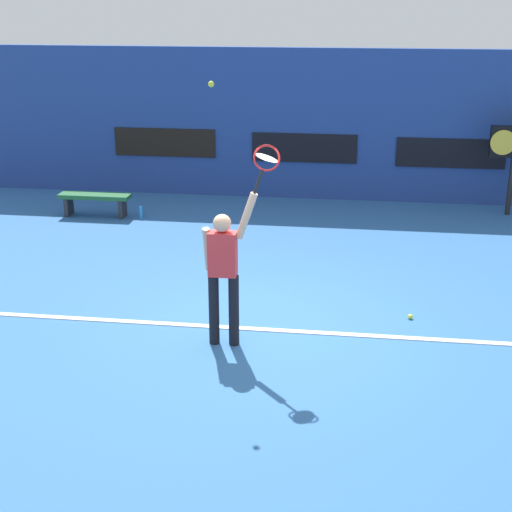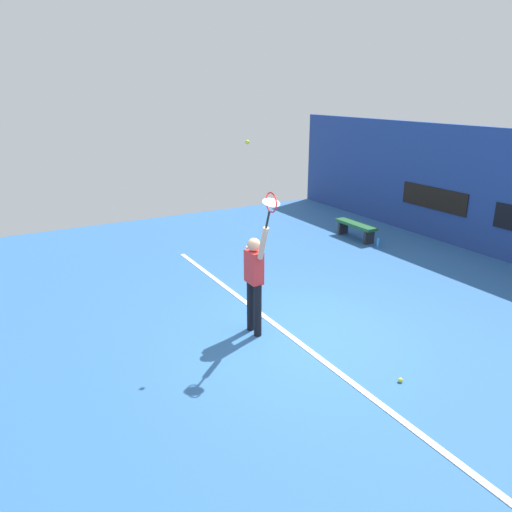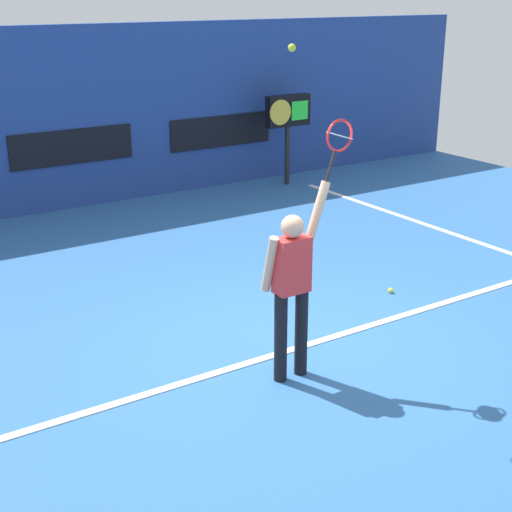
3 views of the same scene
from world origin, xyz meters
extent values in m
plane|color=#2D609E|center=(0.00, 0.00, 0.00)|extent=(18.00, 18.00, 0.00)
cube|color=navy|center=(0.00, 6.62, 1.56)|extent=(18.00, 0.20, 3.12)
cube|color=black|center=(0.00, 6.50, 1.09)|extent=(2.20, 0.03, 0.60)
cube|color=black|center=(-3.00, 6.50, 1.13)|extent=(2.20, 0.03, 0.60)
cube|color=black|center=(3.00, 6.50, 1.07)|extent=(2.20, 0.03, 0.60)
cube|color=white|center=(0.00, -0.13, 0.01)|extent=(10.00, 0.10, 0.01)
cylinder|color=black|center=(-0.57, -0.59, 0.46)|extent=(0.13, 0.13, 0.92)
cylinder|color=black|center=(-0.32, -0.59, 0.46)|extent=(0.13, 0.13, 0.92)
cube|color=red|center=(-0.45, -0.59, 1.20)|extent=(0.34, 0.20, 0.55)
sphere|color=#D8A884|center=(-0.45, -0.59, 1.58)|extent=(0.22, 0.22, 0.22)
cylinder|color=#D8A884|center=(-0.15, -0.59, 1.68)|extent=(0.27, 0.09, 0.58)
cylinder|color=#D8A884|center=(-0.65, -0.51, 1.22)|extent=(0.09, 0.23, 0.58)
cylinder|color=black|center=(-0.01, -0.59, 2.10)|extent=(0.13, 0.03, 0.30)
torus|color=red|center=(0.08, -0.59, 2.38)|extent=(0.40, 0.02, 0.40)
cylinder|color=silver|center=(0.08, -0.59, 2.38)|extent=(0.25, 0.27, 0.09)
sphere|color=#CCE033|center=(-0.53, -0.66, 3.21)|extent=(0.07, 0.07, 0.07)
cylinder|color=black|center=(4.12, 5.85, 0.58)|extent=(0.10, 0.10, 1.15)
cylinder|color=gold|center=(3.87, 5.75, 1.45)|extent=(0.48, 0.02, 0.48)
cube|color=#1E592D|center=(-3.95, 4.62, 0.41)|extent=(1.40, 0.36, 0.08)
cube|color=#262628|center=(-4.50, 4.62, 0.18)|extent=(0.08, 0.32, 0.37)
cube|color=#262628|center=(-3.40, 4.62, 0.18)|extent=(0.08, 0.32, 0.37)
cylinder|color=#338CD8|center=(-3.03, 4.62, 0.12)|extent=(0.07, 0.07, 0.24)
sphere|color=#CCE033|center=(1.92, 0.49, 0.03)|extent=(0.07, 0.07, 0.07)
camera|label=1|loc=(1.10, -8.86, 4.15)|focal=51.98mm
camera|label=2|loc=(6.18, -4.28, 3.96)|focal=34.39mm
camera|label=3|loc=(-4.43, -6.02, 3.68)|focal=52.83mm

